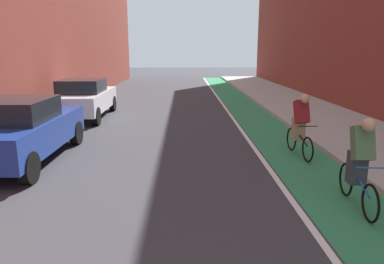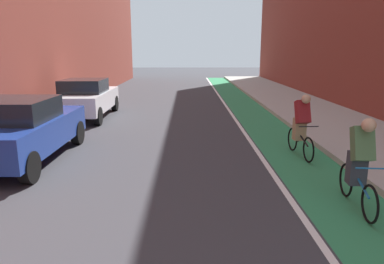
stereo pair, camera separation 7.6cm
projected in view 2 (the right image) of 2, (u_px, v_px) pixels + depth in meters
name	position (u px, v px, depth m)	size (l,w,h in m)	color
ground_plane	(168.00, 121.00, 13.62)	(87.75, 87.75, 0.00)	#38383D
bike_lane_paint	(251.00, 112.00, 15.61)	(1.60, 39.89, 0.00)	#2D8451
lane_divider_stripe	(230.00, 112.00, 15.60)	(0.12, 39.89, 0.00)	white
sidewalk_right	(309.00, 110.00, 15.62)	(3.49, 39.89, 0.14)	#A8A59E
parked_sedan_blue	(19.00, 129.00, 8.51)	(1.98, 4.22, 1.53)	navy
parked_sedan_white	(86.00, 98.00, 14.10)	(1.86, 4.29, 1.53)	silver
cyclist_mid	(360.00, 160.00, 5.90)	(0.48, 1.66, 1.59)	black
cyclist_trailing	(301.00, 123.00, 8.90)	(0.48, 1.66, 1.59)	black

